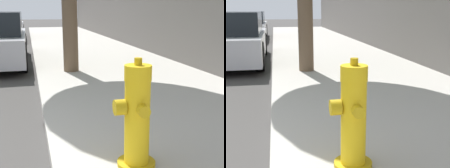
# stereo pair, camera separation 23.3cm
# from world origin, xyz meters

# --- Properties ---
(fire_hydrant) EXTENTS (0.35, 0.35, 0.91)m
(fire_hydrant) POSITION_xyz_m (2.74, -0.16, 0.55)
(fire_hydrant) COLOR #C39C11
(fire_hydrant) RESTS_ON sidewalk_slab
(parked_car_near) EXTENTS (1.84, 4.25, 1.32)m
(parked_car_near) POSITION_xyz_m (0.97, 6.07, 0.65)
(parked_car_near) COLOR #B7B7BC
(parked_car_near) RESTS_ON ground_plane
(parked_car_mid) EXTENTS (1.75, 4.53, 1.28)m
(parked_car_mid) POSITION_xyz_m (0.90, 12.71, 0.62)
(parked_car_mid) COLOR silver
(parked_car_mid) RESTS_ON ground_plane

